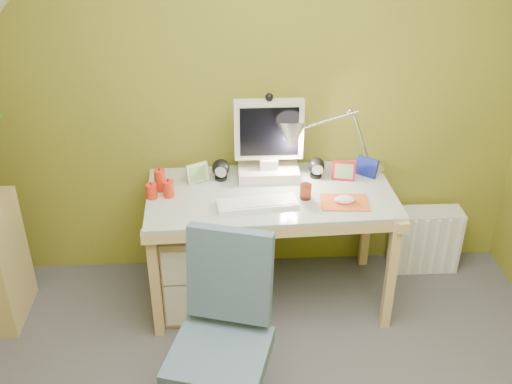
{
  "coord_description": "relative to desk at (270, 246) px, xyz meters",
  "views": [
    {
      "loc": [
        -0.14,
        -1.6,
        2.33
      ],
      "look_at": [
        0.0,
        1.0,
        0.85
      ],
      "focal_mm": 42.0,
      "sensor_mm": 36.0,
      "label": 1
    }
  ],
  "objects": [
    {
      "name": "desk",
      "position": [
        0.0,
        0.0,
        0.0
      ],
      "size": [
        1.37,
        0.72,
        0.72
      ],
      "primitive_type": null,
      "rotation": [
        0.0,
        0.0,
        0.04
      ],
      "color": "tan",
      "rests_on": "floor"
    },
    {
      "name": "desk_lamp",
      "position": [
        0.45,
        0.18,
        0.66
      ],
      "size": [
        0.57,
        0.26,
        0.6
      ],
      "primitive_type": null,
      "rotation": [
        0.0,
        0.0,
        0.04
      ],
      "color": "#B0B1B5",
      "rests_on": "desk"
    },
    {
      "name": "photo_frame_blue",
      "position": [
        0.56,
        0.16,
        0.41
      ],
      "size": [
        0.11,
        0.1,
        0.11
      ],
      "primitive_type": "cube",
      "rotation": [
        0.0,
        0.0,
        -0.69
      ],
      "color": "navy",
      "rests_on": "desk"
    },
    {
      "name": "amber_tumbler",
      "position": [
        0.18,
        -0.08,
        0.4
      ],
      "size": [
        0.07,
        0.07,
        0.08
      ],
      "primitive_type": "cylinder",
      "rotation": [
        0.0,
        0.0,
        -0.05
      ],
      "color": "maroon",
      "rests_on": "desk"
    },
    {
      "name": "wall_back",
      "position": [
        -0.09,
        0.37,
        0.84
      ],
      "size": [
        3.2,
        0.01,
        2.4
      ],
      "primitive_type": "cube",
      "color": "olive",
      "rests_on": "floor"
    },
    {
      "name": "photo_frame_red",
      "position": [
        0.42,
        0.12,
        0.42
      ],
      "size": [
        0.13,
        0.05,
        0.11
      ],
      "primitive_type": "cube",
      "rotation": [
        0.0,
        0.0,
        -0.21
      ],
      "color": "red",
      "rests_on": "desk"
    },
    {
      "name": "speaker_left",
      "position": [
        -0.27,
        0.16,
        0.42
      ],
      "size": [
        0.12,
        0.12,
        0.12
      ],
      "primitive_type": null,
      "rotation": [
        0.0,
        0.0,
        -0.23
      ],
      "color": "black",
      "rests_on": "desk"
    },
    {
      "name": "mouse",
      "position": [
        0.38,
        -0.14,
        0.38
      ],
      "size": [
        0.11,
        0.07,
        0.04
      ],
      "primitive_type": "ellipsoid",
      "rotation": [
        0.0,
        0.0,
        0.03
      ],
      "color": "white",
      "rests_on": "mousepad"
    },
    {
      "name": "radiator",
      "position": [
        1.0,
        0.23,
        -0.15
      ],
      "size": [
        0.42,
        0.17,
        0.42
      ],
      "primitive_type": "cube",
      "rotation": [
        0.0,
        0.0,
        -0.01
      ],
      "color": "silver",
      "rests_on": "floor"
    },
    {
      "name": "mousepad",
      "position": [
        0.38,
        -0.14,
        0.36
      ],
      "size": [
        0.26,
        0.2,
        0.01
      ],
      "primitive_type": "cube",
      "rotation": [
        0.0,
        0.0,
        -0.08
      ],
      "color": "#C6541E",
      "rests_on": "desk"
    },
    {
      "name": "task_chair",
      "position": [
        -0.29,
        -0.92,
        0.07
      ],
      "size": [
        0.59,
        0.59,
        0.85
      ],
      "primitive_type": null,
      "rotation": [
        0.0,
        0.0,
        -0.28
      ],
      "color": "#3E5465",
      "rests_on": "floor"
    },
    {
      "name": "speaker_right",
      "position": [
        0.27,
        0.16,
        0.42
      ],
      "size": [
        0.11,
        0.11,
        0.12
      ],
      "primitive_type": null,
      "rotation": [
        0.0,
        0.0,
        -0.12
      ],
      "color": "black",
      "rests_on": "desk"
    },
    {
      "name": "monitor",
      "position": [
        0.0,
        0.18,
        0.62
      ],
      "size": [
        0.38,
        0.22,
        0.52
      ],
      "primitive_type": null,
      "rotation": [
        0.0,
        0.0,
        0.0
      ],
      "color": "beige",
      "rests_on": "desk"
    },
    {
      "name": "candle_cluster",
      "position": [
        -0.6,
        0.01,
        0.42
      ],
      "size": [
        0.19,
        0.17,
        0.12
      ],
      "primitive_type": null,
      "rotation": [
        0.0,
        0.0,
        0.22
      ],
      "color": "red",
      "rests_on": "desk"
    },
    {
      "name": "keyboard",
      "position": [
        -0.08,
        -0.14,
        0.37
      ],
      "size": [
        0.44,
        0.18,
        0.02
      ],
      "primitive_type": "cube",
      "rotation": [
        0.0,
        0.0,
        0.12
      ],
      "color": "white",
      "rests_on": "desk"
    },
    {
      "name": "photo_frame_green",
      "position": [
        -0.4,
        0.14,
        0.41
      ],
      "size": [
        0.12,
        0.08,
        0.11
      ],
      "primitive_type": "cube",
      "rotation": [
        0.0,
        0.0,
        0.5
      ],
      "color": "#AEC285",
      "rests_on": "desk"
    }
  ]
}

